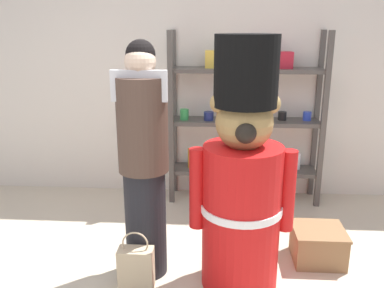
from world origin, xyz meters
name	(u,v)px	position (x,y,z in m)	size (l,w,h in m)	color
back_wall	(190,71)	(0.00, 2.20, 1.30)	(6.40, 0.12, 2.60)	silver
merchandise_shelf	(246,117)	(0.57, 1.98, 0.87)	(1.52, 0.35, 1.71)	#4C4742
teddy_bear_guard	(242,182)	(0.46, 0.50, 0.76)	(0.70, 0.55, 1.70)	red
person_shopper	(144,161)	(-0.21, 0.59, 0.86)	(0.36, 0.34, 1.67)	black
shopping_bag	(136,268)	(-0.25, 0.38, 0.16)	(0.24, 0.13, 0.43)	#C1AD89
display_crate	(318,245)	(1.08, 0.82, 0.13)	(0.39, 0.37, 0.26)	olive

